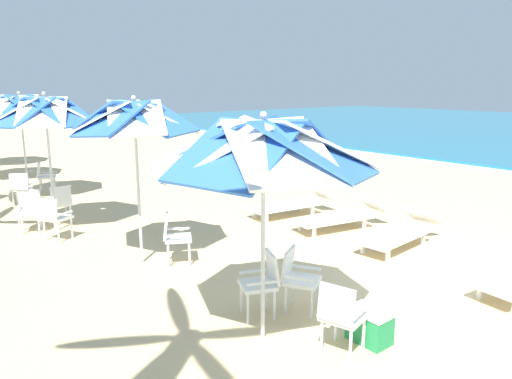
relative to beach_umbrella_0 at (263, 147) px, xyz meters
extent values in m
plane|color=#D3B784|center=(0.41, 2.93, -2.31)|extent=(80.00, 80.00, 0.00)
cylinder|color=silver|center=(0.00, 0.00, -1.24)|extent=(0.05, 0.05, 2.14)
cube|color=blue|center=(0.58, 0.24, 0.02)|extent=(1.46, 1.35, 0.61)
cube|color=white|center=(0.24, 0.58, 0.02)|extent=(1.37, 1.41, 0.61)
cube|color=blue|center=(-0.24, 0.58, 0.02)|extent=(1.35, 1.46, 0.61)
cube|color=white|center=(-0.58, 0.24, 0.02)|extent=(1.41, 1.37, 0.61)
cube|color=blue|center=(-0.58, -0.24, 0.02)|extent=(1.46, 1.35, 0.61)
cube|color=white|center=(-0.24, -0.58, 0.02)|extent=(1.37, 1.41, 0.61)
cube|color=blue|center=(0.24, -0.58, 0.02)|extent=(1.35, 1.46, 0.61)
cube|color=white|center=(0.58, -0.24, 0.02)|extent=(1.41, 1.37, 0.61)
sphere|color=silver|center=(0.00, 0.00, 0.35)|extent=(0.08, 0.08, 0.08)
cube|color=white|center=(0.81, 0.51, -1.87)|extent=(0.54, 0.54, 0.05)
cube|color=white|center=(0.86, 0.32, -1.65)|extent=(0.43, 0.20, 0.40)
cube|color=white|center=(0.61, 0.46, -1.76)|extent=(0.14, 0.39, 0.03)
cube|color=white|center=(1.00, 0.56, -1.76)|extent=(0.14, 0.39, 0.03)
cylinder|color=white|center=(0.59, 0.63, -2.10)|extent=(0.04, 0.04, 0.41)
cylinder|color=white|center=(0.93, 0.73, -2.10)|extent=(0.04, 0.04, 0.41)
cylinder|color=white|center=(0.68, 0.29, -2.10)|extent=(0.04, 0.04, 0.41)
cylinder|color=white|center=(1.02, 0.39, -2.10)|extent=(0.04, 0.04, 0.41)
cube|color=white|center=(-0.48, 0.31, -1.87)|extent=(0.58, 0.58, 0.05)
cube|color=white|center=(-0.40, 0.49, -1.65)|extent=(0.42, 0.26, 0.40)
cube|color=white|center=(-0.29, 0.23, -1.76)|extent=(0.20, 0.38, 0.03)
cube|color=white|center=(-0.66, 0.39, -1.76)|extent=(0.20, 0.38, 0.03)
cylinder|color=white|center=(-0.39, 0.08, -2.10)|extent=(0.04, 0.04, 0.41)
cylinder|color=white|center=(-0.71, 0.22, -2.10)|extent=(0.04, 0.04, 0.41)
cylinder|color=white|center=(-0.24, 0.40, -2.10)|extent=(0.04, 0.04, 0.41)
cylinder|color=white|center=(-0.57, 0.54, -2.10)|extent=(0.04, 0.04, 0.41)
cube|color=white|center=(-0.20, 0.86, -1.87)|extent=(0.60, 0.60, 0.05)
cube|color=white|center=(-0.38, 0.76, -1.65)|extent=(0.30, 0.41, 0.40)
cube|color=white|center=(-0.31, 1.03, -1.76)|extent=(0.36, 0.24, 0.03)
cube|color=white|center=(-0.10, 0.69, -1.76)|extent=(0.36, 0.24, 0.03)
cylinder|color=white|center=(-0.14, 1.10, -2.10)|extent=(0.04, 0.04, 0.41)
cylinder|color=white|center=(0.04, 0.80, -2.10)|extent=(0.04, 0.04, 0.41)
cylinder|color=white|center=(-0.45, 0.92, -2.10)|extent=(0.04, 0.04, 0.41)
cylinder|color=white|center=(-0.27, 0.62, -2.10)|extent=(0.04, 0.04, 0.41)
cylinder|color=silver|center=(-3.25, 0.02, -1.15)|extent=(0.05, 0.05, 2.32)
cube|color=blue|center=(-2.78, 0.22, 0.17)|extent=(1.16, 1.13, 0.55)
cube|color=white|center=(-3.06, 0.50, 0.17)|extent=(1.11, 1.20, 0.55)
cube|color=blue|center=(-3.45, 0.50, 0.17)|extent=(1.13, 1.16, 0.55)
cube|color=white|center=(-3.73, 0.22, 0.17)|extent=(1.20, 1.11, 0.55)
cube|color=blue|center=(-3.73, -0.17, 0.17)|extent=(1.16, 1.13, 0.55)
cube|color=white|center=(-3.45, -0.45, 0.17)|extent=(1.11, 1.20, 0.55)
cube|color=blue|center=(-3.06, -0.45, 0.17)|extent=(1.13, 1.16, 0.55)
cube|color=white|center=(-2.78, -0.17, 0.17)|extent=(1.20, 1.11, 0.55)
sphere|color=silver|center=(-3.25, 0.02, 0.47)|extent=(0.08, 0.08, 0.08)
cube|color=white|center=(-2.83, 0.50, -1.87)|extent=(0.60, 0.60, 0.05)
cube|color=white|center=(-2.93, 0.33, -1.65)|extent=(0.41, 0.29, 0.40)
cube|color=white|center=(-3.00, 0.60, -1.76)|extent=(0.23, 0.37, 0.03)
cube|color=white|center=(-2.65, 0.40, -1.76)|extent=(0.23, 0.37, 0.03)
cylinder|color=white|center=(-2.90, 0.74, -2.10)|extent=(0.04, 0.04, 0.41)
cylinder|color=white|center=(-2.59, 0.57, -2.10)|extent=(0.04, 0.04, 0.41)
cylinder|color=white|center=(-3.07, 0.43, -2.10)|extent=(0.04, 0.04, 0.41)
cylinder|color=white|center=(-2.76, 0.26, -2.10)|extent=(0.04, 0.04, 0.41)
cylinder|color=silver|center=(-6.04, -0.55, -1.17)|extent=(0.05, 0.05, 2.28)
cube|color=blue|center=(-5.54, -0.34, 0.17)|extent=(1.21, 1.17, 0.56)
cube|color=white|center=(-5.83, -0.05, 0.17)|extent=(1.17, 1.23, 0.56)
cube|color=blue|center=(-6.25, -0.05, 0.17)|extent=(1.17, 1.21, 0.56)
cube|color=white|center=(-6.54, -0.34, 0.17)|extent=(1.23, 1.17, 0.56)
cube|color=blue|center=(-6.54, -0.76, 0.17)|extent=(1.21, 1.17, 0.56)
cube|color=white|center=(-6.25, -1.05, 0.17)|extent=(1.17, 1.23, 0.56)
cube|color=blue|center=(-5.83, -1.05, 0.17)|extent=(1.17, 1.21, 0.56)
cube|color=white|center=(-5.54, -0.76, 0.17)|extent=(1.23, 1.17, 0.56)
sphere|color=silver|center=(-6.04, -0.55, 0.50)|extent=(0.08, 0.08, 0.08)
cube|color=white|center=(-5.43, -0.68, -1.87)|extent=(0.60, 0.60, 0.05)
cube|color=white|center=(-5.34, -0.86, -1.65)|extent=(0.41, 0.28, 0.40)
cube|color=white|center=(-5.61, -0.78, -1.76)|extent=(0.22, 0.37, 0.03)
cube|color=white|center=(-5.26, -0.59, -1.76)|extent=(0.22, 0.37, 0.03)
cylinder|color=white|center=(-5.67, -0.61, -2.10)|extent=(0.04, 0.04, 0.41)
cylinder|color=white|center=(-5.36, -0.44, -2.10)|extent=(0.04, 0.04, 0.41)
cylinder|color=white|center=(-5.51, -0.92, -2.10)|extent=(0.04, 0.04, 0.41)
cylinder|color=white|center=(-5.19, -0.76, -2.10)|extent=(0.04, 0.04, 0.41)
cube|color=white|center=(-6.56, -0.29, -1.87)|extent=(0.46, 0.46, 0.05)
cube|color=white|center=(-6.36, -0.30, -1.65)|extent=(0.12, 0.42, 0.40)
cube|color=white|center=(-6.57, -0.49, -1.76)|extent=(0.40, 0.06, 0.03)
cube|color=white|center=(-6.55, -0.09, -1.76)|extent=(0.40, 0.06, 0.03)
cylinder|color=white|center=(-6.74, -0.46, -2.10)|extent=(0.04, 0.04, 0.41)
cylinder|color=white|center=(-6.73, -0.11, -2.10)|extent=(0.04, 0.04, 0.41)
cylinder|color=white|center=(-6.39, -0.47, -2.10)|extent=(0.04, 0.04, 0.41)
cylinder|color=white|center=(-6.37, -0.12, -2.10)|extent=(0.04, 0.04, 0.41)
cube|color=white|center=(-6.30, -0.97, -1.87)|extent=(0.57, 0.57, 0.05)
cube|color=white|center=(-6.49, -0.90, -1.65)|extent=(0.24, 0.42, 0.40)
cube|color=white|center=(-6.23, -0.78, -1.76)|extent=(0.38, 0.18, 0.03)
cube|color=white|center=(-6.38, -1.16, -1.76)|extent=(0.38, 0.18, 0.03)
cylinder|color=white|center=(-6.08, -0.87, -2.10)|extent=(0.04, 0.04, 0.41)
cylinder|color=white|center=(-6.20, -1.20, -2.10)|extent=(0.04, 0.04, 0.41)
cylinder|color=white|center=(-6.40, -0.74, -2.10)|extent=(0.04, 0.04, 0.41)
cylinder|color=white|center=(-6.53, -1.07, -2.10)|extent=(0.04, 0.04, 0.41)
cylinder|color=silver|center=(-9.39, -0.21, -1.18)|extent=(0.05, 0.05, 2.27)
cube|color=blue|center=(-8.87, 0.01, 0.14)|extent=(1.31, 1.22, 0.57)
cube|color=white|center=(-9.18, 0.31, 0.14)|extent=(1.23, 1.27, 0.57)
cube|color=blue|center=(-9.61, 0.31, 0.14)|extent=(1.22, 1.31, 0.57)
cube|color=white|center=(-9.92, 0.01, 0.14)|extent=(1.27, 1.23, 0.57)
cube|color=blue|center=(-9.92, -0.42, 0.14)|extent=(1.31, 1.22, 0.57)
cube|color=white|center=(-8.87, -0.42, 0.14)|extent=(1.27, 1.23, 0.57)
sphere|color=silver|center=(-9.39, -0.21, 0.47)|extent=(0.08, 0.08, 0.08)
cube|color=white|center=(-8.76, -0.51, -1.87)|extent=(0.59, 0.59, 0.05)
cube|color=white|center=(-8.59, -0.61, -1.65)|extent=(0.28, 0.41, 0.40)
cube|color=white|center=(-8.86, -0.69, -1.76)|extent=(0.37, 0.22, 0.03)
cube|color=white|center=(-8.67, -0.34, -1.76)|extent=(0.37, 0.22, 0.03)
cylinder|color=white|center=(-9.00, -0.59, -2.10)|extent=(0.04, 0.04, 0.41)
cylinder|color=white|center=(-8.84, -0.27, -2.10)|extent=(0.04, 0.04, 0.41)
cylinder|color=white|center=(-8.69, -0.75, -2.10)|extent=(0.04, 0.04, 0.41)
cylinder|color=white|center=(-8.52, -0.44, -2.10)|extent=(0.04, 0.04, 0.41)
cube|color=white|center=(-9.97, 0.45, -1.87)|extent=(0.57, 0.57, 0.05)
cube|color=white|center=(-10.05, 0.26, -1.65)|extent=(0.42, 0.24, 0.40)
cube|color=white|center=(-10.16, 0.52, -1.76)|extent=(0.18, 0.38, 0.03)
cube|color=white|center=(-9.79, 0.37, -1.76)|extent=(0.18, 0.38, 0.03)
cylinder|color=white|center=(-10.07, 0.67, -2.10)|extent=(0.04, 0.04, 0.41)
cylinder|color=white|center=(-9.74, 0.55, -2.10)|extent=(0.04, 0.04, 0.41)
cylinder|color=white|center=(-10.20, 0.35, -2.10)|extent=(0.04, 0.04, 0.41)
cylinder|color=white|center=(-9.87, 0.22, -2.10)|extent=(0.04, 0.04, 0.41)
cube|color=white|center=(-12.48, 0.07, 0.21)|extent=(1.34, 1.41, 0.57)
cube|color=blue|center=(-12.95, 0.07, 0.21)|extent=(1.34, 1.42, 0.57)
cube|color=white|center=(-15.70, 0.64, 0.04)|extent=(1.29, 1.39, 0.59)
cube|color=white|center=(1.11, 3.10, -2.20)|extent=(0.06, 0.06, 0.22)
cube|color=white|center=(-0.93, 3.96, -2.06)|extent=(0.79, 1.75, 0.06)
cube|color=white|center=(-1.02, 5.01, -1.87)|extent=(0.65, 0.53, 0.36)
cube|color=white|center=(-0.62, 3.34, -2.20)|extent=(0.06, 0.06, 0.22)
cube|color=white|center=(-1.13, 3.30, -2.20)|extent=(0.06, 0.06, 0.22)
cube|color=white|center=(-0.73, 4.61, -2.20)|extent=(0.06, 0.06, 0.22)
cube|color=white|center=(-1.24, 4.57, -2.20)|extent=(0.06, 0.06, 0.22)
cube|color=white|center=(-2.46, 3.96, -2.06)|extent=(0.96, 1.79, 0.06)
cube|color=white|center=(-2.25, 5.00, -1.87)|extent=(0.69, 0.59, 0.36)
cube|color=white|center=(-2.33, 3.29, -2.20)|extent=(0.06, 0.06, 0.22)
cube|color=white|center=(-2.83, 3.39, -2.20)|extent=(0.06, 0.06, 0.22)
cube|color=white|center=(-2.08, 4.54, -2.20)|extent=(0.06, 0.06, 0.22)
cube|color=white|center=(-2.58, 4.64, -2.20)|extent=(0.06, 0.06, 0.22)
cube|color=white|center=(-3.90, 3.90, -2.06)|extent=(0.86, 1.77, 0.06)
cube|color=white|center=(-3.75, 4.95, -1.87)|extent=(0.67, 0.56, 0.36)
cube|color=white|center=(-3.73, 3.24, -2.20)|extent=(0.06, 0.06, 0.22)
cube|color=white|center=(-4.24, 3.31, -2.20)|extent=(0.06, 0.06, 0.22)
cube|color=white|center=(-3.56, 4.50, -2.20)|extent=(0.06, 0.06, 0.22)
cube|color=white|center=(-4.06, 4.57, -2.20)|extent=(0.06, 0.06, 0.22)
cube|color=#238C4C|center=(0.85, 0.93, -2.13)|extent=(0.48, 0.32, 0.36)
cube|color=white|center=(0.85, 0.93, -1.93)|extent=(0.50, 0.34, 0.04)
camera|label=1|loc=(4.05, -3.40, 0.68)|focal=33.83mm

